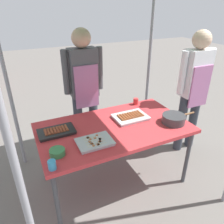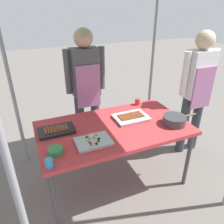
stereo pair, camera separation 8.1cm
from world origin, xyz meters
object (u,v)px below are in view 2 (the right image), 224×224
object	(u,v)px
condiment_bowl	(55,151)
drink_cup_by_wok	(49,163)
tray_grilled_sausages	(131,117)
tray_meat_skewers	(93,142)
vendor_woman	(86,84)
cooking_wok	(174,120)
customer_nearby	(197,85)
tray_pork_links	(56,130)
stall_table	(114,131)
drink_cup_near_edge	(137,102)

from	to	relation	value
condiment_bowl	drink_cup_by_wok	size ratio (longest dim) A/B	1.70
tray_grilled_sausages	drink_cup_by_wok	xyz separation A→B (m)	(-0.98, -0.47, 0.02)
tray_meat_skewers	vendor_woman	world-z (taller)	vendor_woman
cooking_wok	customer_nearby	distance (m)	0.73
tray_meat_skewers	customer_nearby	world-z (taller)	customer_nearby
tray_meat_skewers	tray_pork_links	xyz separation A→B (m)	(-0.29, 0.33, 0.00)
cooking_wok	vendor_woman	world-z (taller)	vendor_woman
stall_table	tray_grilled_sausages	xyz separation A→B (m)	(0.25, 0.08, 0.07)
tray_meat_skewers	tray_pork_links	distance (m)	0.44
cooking_wok	drink_cup_by_wok	distance (m)	1.37
stall_table	condiment_bowl	bearing A→B (deg)	-161.09
cooking_wok	customer_nearby	xyz separation A→B (m)	(0.60, 0.37, 0.19)
condiment_bowl	vendor_woman	xyz separation A→B (m)	(0.58, 0.95, 0.23)
condiment_bowl	drink_cup_by_wok	xyz separation A→B (m)	(-0.08, -0.16, 0.01)
tray_pork_links	customer_nearby	world-z (taller)	customer_nearby
tray_meat_skewers	drink_cup_by_wok	world-z (taller)	drink_cup_by_wok
stall_table	tray_pork_links	bearing A→B (deg)	167.68
tray_meat_skewers	cooking_wok	world-z (taller)	cooking_wok
tray_meat_skewers	customer_nearby	xyz separation A→B (m)	(1.53, 0.37, 0.22)
vendor_woman	customer_nearby	world-z (taller)	vendor_woman
vendor_woman	drink_cup_near_edge	bearing A→B (deg)	149.56
tray_grilled_sausages	vendor_woman	distance (m)	0.76
vendor_woman	customer_nearby	bearing A→B (deg)	156.70
stall_table	drink_cup_by_wok	distance (m)	0.83
condiment_bowl	drink_cup_near_edge	world-z (taller)	drink_cup_near_edge
tray_meat_skewers	tray_pork_links	size ratio (longest dim) A/B	0.91
customer_nearby	drink_cup_near_edge	bearing A→B (deg)	162.92
tray_grilled_sausages	drink_cup_by_wok	bearing A→B (deg)	-154.51
tray_pork_links	cooking_wok	size ratio (longest dim) A/B	0.89
stall_table	condiment_bowl	size ratio (longest dim) A/B	11.74
cooking_wok	vendor_woman	distance (m)	1.18
cooking_wok	customer_nearby	size ratio (longest dim) A/B	0.25
customer_nearby	condiment_bowl	bearing A→B (deg)	-168.48
condiment_bowl	drink_cup_near_edge	xyz separation A→B (m)	(1.15, 0.61, 0.01)
condiment_bowl	tray_meat_skewers	bearing A→B (deg)	2.96
stall_table	drink_cup_near_edge	size ratio (longest dim) A/B	19.44
cooking_wok	drink_cup_by_wok	xyz separation A→B (m)	(-1.36, -0.18, -0.01)
tray_grilled_sausages	cooking_wok	xyz separation A→B (m)	(0.38, -0.29, 0.03)
condiment_bowl	tray_pork_links	bearing A→B (deg)	78.96
condiment_bowl	drink_cup_near_edge	distance (m)	1.30
tray_grilled_sausages	customer_nearby	size ratio (longest dim) A/B	0.23
cooking_wok	drink_cup_by_wok	world-z (taller)	cooking_wok
tray_pork_links	tray_grilled_sausages	bearing A→B (deg)	-3.34
tray_grilled_sausages	vendor_woman	size ratio (longest dim) A/B	0.22
condiment_bowl	cooking_wok	bearing A→B (deg)	0.80
vendor_woman	condiment_bowl	bearing A→B (deg)	58.63
condiment_bowl	customer_nearby	size ratio (longest dim) A/B	0.08
tray_meat_skewers	customer_nearby	bearing A→B (deg)	13.44
stall_table	tray_grilled_sausages	bearing A→B (deg)	17.76
tray_meat_skewers	drink_cup_near_edge	world-z (taller)	drink_cup_near_edge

